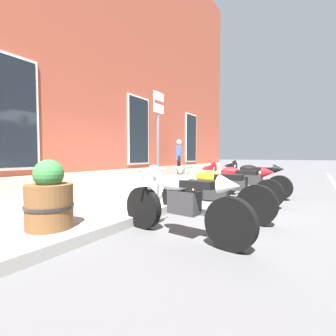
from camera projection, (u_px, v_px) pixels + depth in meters
ground_plane at (187, 206)px, 5.65m from camera, size 140.00×140.00×0.00m
sidewalk at (134, 196)px, 6.48m from camera, size 28.30×3.19×0.16m
brick_pub_facade at (37, 33)px, 8.40m from camera, size 22.30×5.34×10.78m
motorcycle_white_sport at (177, 198)px, 3.47m from camera, size 0.62×2.15×1.02m
motorcycle_yellow_naked at (213, 193)px, 4.47m from camera, size 0.62×2.20×0.96m
motorcycle_red_sport at (232, 181)px, 5.87m from camera, size 0.62×2.19×1.01m
motorcycle_black_sport at (249, 177)px, 6.92m from camera, size 0.66×2.12×1.03m
pedestrian_blue_top at (179, 157)px, 10.41m from camera, size 0.61×0.42×1.69m
parking_sign at (158, 130)px, 5.37m from camera, size 0.36×0.07×2.42m
barrel_planter at (49, 200)px, 3.36m from camera, size 0.65×0.65×0.95m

